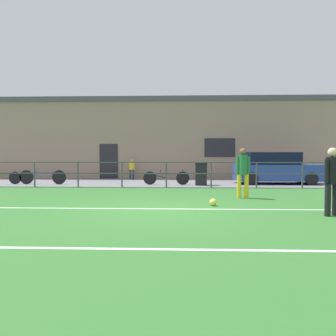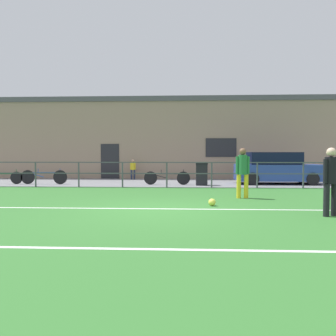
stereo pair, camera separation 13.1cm
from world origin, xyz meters
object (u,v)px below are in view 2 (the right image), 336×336
bicycle_parked_1 (44,177)px  trash_bin_0 (202,174)px  spectator_child (133,168)px  player_goalkeeper (331,177)px  player_striker (243,170)px  soccer_ball_match (212,202)px  parked_car_red (277,169)px  bicycle_parked_0 (167,178)px

bicycle_parked_1 → trash_bin_0: (7.74, -0.18, 0.18)m
spectator_child → trash_bin_0: (3.82, -3.45, -0.13)m
player_goalkeeper → spectator_child: player_goalkeeper is taller
player_striker → soccer_ball_match: size_ratio=8.04×
bicycle_parked_1 → trash_bin_0: 7.74m
player_goalkeeper → trash_bin_0: (-2.73, 7.72, -0.39)m
soccer_ball_match → trash_bin_0: trash_bin_0 is taller
soccer_ball_match → bicycle_parked_1: bearing=140.3°
bicycle_parked_1 → trash_bin_0: size_ratio=2.18×
spectator_child → bicycle_parked_1: spectator_child is taller
parked_car_red → bicycle_parked_0: (-5.45, -0.81, -0.41)m
soccer_ball_match → bicycle_parked_1: bicycle_parked_1 is taller
player_striker → bicycle_parked_1: bearing=-30.8°
player_striker → spectator_child: size_ratio=1.45×
spectator_child → bicycle_parked_0: (2.16, -3.27, -0.33)m
soccer_ball_match → bicycle_parked_1: (-7.73, 6.42, 0.27)m
bicycle_parked_0 → trash_bin_0: (1.67, -0.18, 0.20)m
spectator_child → bicycle_parked_1: size_ratio=0.51×
soccer_ball_match → bicycle_parked_0: 6.63m
spectator_child → trash_bin_0: 5.15m
parked_car_red → bicycle_parked_0: bearing=-171.6°
player_striker → spectator_child: bearing=-61.0°
player_goalkeeper → bicycle_parked_1: 13.12m
spectator_child → player_striker: bearing=111.1°
spectator_child → trash_bin_0: bearing=126.8°
bicycle_parked_0 → parked_car_red: bearing=8.4°
player_striker → parked_car_red: bearing=-118.8°
player_striker → bicycle_parked_1: 10.07m
bicycle_parked_0 → bicycle_parked_1: (-6.07, 0.00, 0.02)m
player_goalkeeper → bicycle_parked_0: 9.06m
player_goalkeeper → player_striker: 3.60m
player_goalkeeper → bicycle_parked_0: bearing=-85.7°
player_striker → parked_car_red: size_ratio=0.41×
trash_bin_0 → soccer_ball_match: bearing=-90.1°
player_goalkeeper → parked_car_red: 8.77m
player_striker → parked_car_red: (2.62, 5.46, -0.21)m
soccer_ball_match → player_goalkeeper: bearing=-28.4°
player_striker → trash_bin_0: size_ratio=1.61×
parked_car_red → player_striker: bearing=-115.6°
player_goalkeeper → player_striker: player_striker is taller
parked_car_red → bicycle_parked_0: parked_car_red is taller
player_striker → player_goalkeeper: bearing=112.5°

